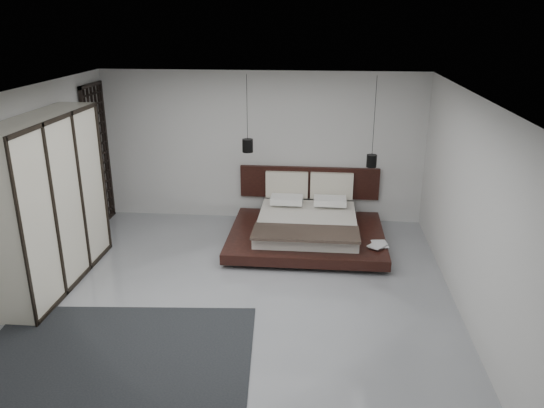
# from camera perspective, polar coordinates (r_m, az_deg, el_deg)

# --- Properties ---
(floor) EXTENTS (6.00, 6.00, 0.00)m
(floor) POSITION_cam_1_polar(r_m,az_deg,el_deg) (7.66, -3.57, -9.45)
(floor) COLOR gray
(floor) RESTS_ON ground
(ceiling) EXTENTS (6.00, 6.00, 0.00)m
(ceiling) POSITION_cam_1_polar(r_m,az_deg,el_deg) (6.76, -4.08, 11.76)
(ceiling) COLOR white
(ceiling) RESTS_ON wall_back
(wall_back) EXTENTS (6.00, 0.00, 6.00)m
(wall_back) POSITION_cam_1_polar(r_m,az_deg,el_deg) (9.95, -1.09, 6.14)
(wall_back) COLOR beige
(wall_back) RESTS_ON floor
(wall_front) EXTENTS (6.00, 0.00, 6.00)m
(wall_front) POSITION_cam_1_polar(r_m,az_deg,el_deg) (4.43, -10.02, -12.30)
(wall_front) COLOR beige
(wall_front) RESTS_ON floor
(wall_left) EXTENTS (0.00, 6.00, 6.00)m
(wall_left) POSITION_cam_1_polar(r_m,az_deg,el_deg) (8.12, -25.22, 1.10)
(wall_left) COLOR beige
(wall_left) RESTS_ON floor
(wall_right) EXTENTS (0.00, 6.00, 6.00)m
(wall_right) POSITION_cam_1_polar(r_m,az_deg,el_deg) (7.26, 20.28, -0.27)
(wall_right) COLOR beige
(wall_right) RESTS_ON floor
(lattice_screen) EXTENTS (0.05, 0.90, 2.60)m
(lattice_screen) POSITION_cam_1_polar(r_m,az_deg,el_deg) (10.21, -18.19, 4.94)
(lattice_screen) COLOR black
(lattice_screen) RESTS_ON floor
(bed) EXTENTS (2.61, 2.32, 1.05)m
(bed) POSITION_cam_1_polar(r_m,az_deg,el_deg) (9.20, 3.78, -2.40)
(bed) COLOR black
(bed) RESTS_ON floor
(book_lower) EXTENTS (0.27, 0.34, 0.03)m
(book_lower) POSITION_cam_1_polar(r_m,az_deg,el_deg) (8.67, 10.76, -4.29)
(book_lower) COLOR #99724C
(book_lower) RESTS_ON bed
(book_upper) EXTENTS (0.35, 0.37, 0.02)m
(book_upper) POSITION_cam_1_polar(r_m,az_deg,el_deg) (8.63, 10.66, -4.21)
(book_upper) COLOR #99724C
(book_upper) RESTS_ON book_lower
(pendant_left) EXTENTS (0.19, 0.19, 1.33)m
(pendant_left) POSITION_cam_1_polar(r_m,az_deg,el_deg) (9.26, -2.64, 6.31)
(pendant_left) COLOR black
(pendant_left) RESTS_ON ceiling
(pendant_right) EXTENTS (0.18, 0.18, 1.54)m
(pendant_right) POSITION_cam_1_polar(r_m,az_deg,el_deg) (9.26, 10.67, 4.62)
(pendant_right) COLOR black
(pendant_right) RESTS_ON ceiling
(wardrobe) EXTENTS (0.59, 2.50, 2.45)m
(wardrobe) POSITION_cam_1_polar(r_m,az_deg,el_deg) (8.10, -22.85, 0.11)
(wardrobe) COLOR beige
(wardrobe) RESTS_ON floor
(rug) EXTENTS (3.33, 2.50, 0.01)m
(rug) POSITION_cam_1_polar(r_m,az_deg,el_deg) (6.58, -16.73, -15.67)
(rug) COLOR black
(rug) RESTS_ON floor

